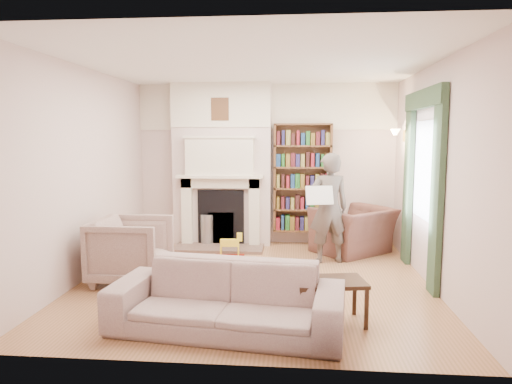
# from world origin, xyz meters

# --- Properties ---
(floor) EXTENTS (4.50, 4.50, 0.00)m
(floor) POSITION_xyz_m (0.00, 0.00, 0.00)
(floor) COLOR olive
(floor) RESTS_ON ground
(ceiling) EXTENTS (4.50, 4.50, 0.00)m
(ceiling) POSITION_xyz_m (0.00, 0.00, 2.80)
(ceiling) COLOR white
(ceiling) RESTS_ON wall_back
(wall_back) EXTENTS (4.50, 0.00, 4.50)m
(wall_back) POSITION_xyz_m (0.00, 2.25, 1.40)
(wall_back) COLOR beige
(wall_back) RESTS_ON floor
(wall_front) EXTENTS (4.50, 0.00, 4.50)m
(wall_front) POSITION_xyz_m (0.00, -2.25, 1.40)
(wall_front) COLOR beige
(wall_front) RESTS_ON floor
(wall_left) EXTENTS (0.00, 4.50, 4.50)m
(wall_left) POSITION_xyz_m (-2.25, 0.00, 1.40)
(wall_left) COLOR beige
(wall_left) RESTS_ON floor
(wall_right) EXTENTS (0.00, 4.50, 4.50)m
(wall_right) POSITION_xyz_m (2.25, 0.00, 1.40)
(wall_right) COLOR beige
(wall_right) RESTS_ON floor
(fireplace) EXTENTS (1.70, 0.58, 2.80)m
(fireplace) POSITION_xyz_m (-0.75, 2.05, 1.39)
(fireplace) COLOR beige
(fireplace) RESTS_ON floor
(bookcase) EXTENTS (1.00, 0.24, 1.85)m
(bookcase) POSITION_xyz_m (0.65, 2.12, 1.18)
(bookcase) COLOR brown
(bookcase) RESTS_ON floor
(window) EXTENTS (0.02, 0.90, 1.30)m
(window) POSITION_xyz_m (2.23, 0.40, 1.45)
(window) COLOR silver
(window) RESTS_ON wall_right
(curtain_left) EXTENTS (0.07, 0.32, 2.40)m
(curtain_left) POSITION_xyz_m (2.20, -0.30, 1.20)
(curtain_left) COLOR #29412C
(curtain_left) RESTS_ON floor
(curtain_right) EXTENTS (0.07, 0.32, 2.40)m
(curtain_right) POSITION_xyz_m (2.20, 1.10, 1.20)
(curtain_right) COLOR #29412C
(curtain_right) RESTS_ON floor
(pelmet) EXTENTS (0.09, 1.70, 0.24)m
(pelmet) POSITION_xyz_m (2.19, 0.40, 2.38)
(pelmet) COLOR #29412C
(pelmet) RESTS_ON wall_right
(wall_sconce) EXTENTS (0.20, 0.24, 0.24)m
(wall_sconce) POSITION_xyz_m (2.03, 1.50, 1.90)
(wall_sconce) COLOR gold
(wall_sconce) RESTS_ON wall_right
(rug) EXTENTS (2.87, 2.52, 0.01)m
(rug) POSITION_xyz_m (-0.16, -0.25, 0.01)
(rug) COLOR #BDAA8E
(rug) RESTS_ON floor
(armchair_reading) EXTENTS (1.52, 1.50, 0.74)m
(armchair_reading) POSITION_xyz_m (1.48, 1.60, 0.37)
(armchair_reading) COLOR #472C25
(armchair_reading) RESTS_ON floor
(armchair_left) EXTENTS (0.93, 0.91, 0.85)m
(armchair_left) POSITION_xyz_m (-1.59, -0.17, 0.42)
(armchair_left) COLOR #BAAB99
(armchair_left) RESTS_ON floor
(sofa) EXTENTS (2.34, 1.15, 0.66)m
(sofa) POSITION_xyz_m (-0.13, -1.58, 0.33)
(sofa) COLOR #B4A794
(sofa) RESTS_ON floor
(man_reading) EXTENTS (0.67, 0.51, 1.65)m
(man_reading) POSITION_xyz_m (1.03, 1.00, 0.83)
(man_reading) COLOR #554B44
(man_reading) RESTS_ON floor
(newspaper) EXTENTS (0.41, 0.19, 0.27)m
(newspaper) POSITION_xyz_m (0.88, 0.80, 1.05)
(newspaper) COLOR white
(newspaper) RESTS_ON man_reading
(coffee_table) EXTENTS (0.77, 0.56, 0.45)m
(coffee_table) POSITION_xyz_m (0.88, -1.30, 0.23)
(coffee_table) COLOR black
(coffee_table) RESTS_ON floor
(paraffin_heater) EXTENTS (0.31, 0.31, 0.55)m
(paraffin_heater) POSITION_xyz_m (-1.00, 1.90, 0.28)
(paraffin_heater) COLOR #929498
(paraffin_heater) RESTS_ON floor
(rocking_horse) EXTENTS (0.47, 0.23, 0.40)m
(rocking_horse) POSITION_xyz_m (-0.49, 1.08, 0.20)
(rocking_horse) COLOR yellow
(rocking_horse) RESTS_ON rug
(board_game) EXTENTS (0.45, 0.45, 0.03)m
(board_game) POSITION_xyz_m (-0.29, -0.20, 0.03)
(board_game) COLOR #C4CA47
(board_game) RESTS_ON rug
(game_box_lid) EXTENTS (0.34, 0.25, 0.05)m
(game_box_lid) POSITION_xyz_m (-0.51, 0.45, 0.04)
(game_box_lid) COLOR #AA1329
(game_box_lid) RESTS_ON rug
(comic_annuals) EXTENTS (1.05, 0.68, 0.02)m
(comic_annuals) POSITION_xyz_m (0.16, -0.35, 0.02)
(comic_annuals) COLOR red
(comic_annuals) RESTS_ON rug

